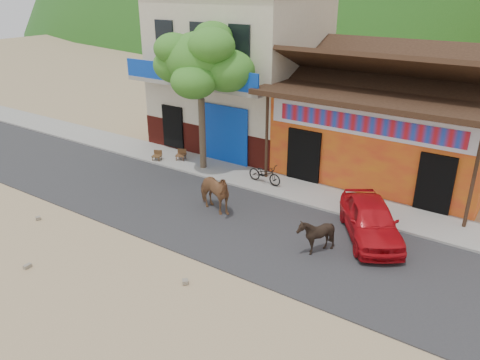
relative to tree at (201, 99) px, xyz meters
The scene contains 12 objects.
ground 8.03m from the tree, 51.58° to the right, with size 120.00×120.00×0.00m, color #9E825B.
road 6.45m from the tree, 35.66° to the right, with size 60.00×5.00×0.04m, color #28282B.
sidewalk 5.53m from the tree, ahead, with size 60.00×2.00×0.12m, color gray.
dance_club 7.93m from the tree, 32.47° to the left, with size 8.00×6.00×3.60m, color orange.
cafe_building 4.31m from the tree, 102.09° to the left, with size 7.00×6.00×7.00m, color beige.
tree is the anchor object (origin of this frame).
cow_tan 4.74m from the tree, 46.80° to the right, with size 0.80×1.75×1.48m, color brown.
cow_dark 8.20m from the tree, 26.46° to the right, with size 0.94×1.05×1.16m, color black.
red_car 8.55m from the tree, 11.87° to the right, with size 1.47×3.65×1.24m, color red.
scooter 4.05m from the tree, ahead, with size 0.52×1.50×0.79m, color black.
cafe_chair_left 2.93m from the tree, behind, with size 0.40×0.40×0.87m, color #53281B, non-canonical shape.
cafe_chair_right 3.48m from the tree, 167.53° to the right, with size 0.37×0.37×0.80m, color #522E1B, non-canonical shape.
Camera 1 is at (7.32, -8.92, 7.52)m, focal length 35.00 mm.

